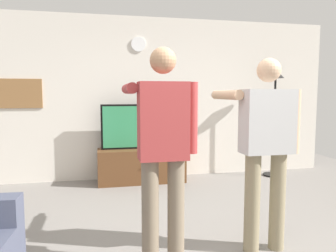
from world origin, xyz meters
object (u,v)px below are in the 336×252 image
object	(u,v)px
framed_picture	(17,93)
floor_lamp	(275,101)
person_standing_nearer_couch	(266,142)
person_standing_nearer_lamp	(163,145)
tv_stand	(142,165)
wall_clock	(138,44)
television	(141,126)

from	to	relation	value
framed_picture	floor_lamp	xyz separation A→B (m)	(4.21, -0.37, -0.12)
person_standing_nearer_couch	person_standing_nearer_lamp	bearing A→B (deg)	-174.70
floor_lamp	person_standing_nearer_couch	world-z (taller)	floor_lamp
person_standing_nearer_couch	tv_stand	bearing A→B (deg)	107.80
person_standing_nearer_lamp	person_standing_nearer_couch	xyz separation A→B (m)	(0.96, 0.09, -0.02)
wall_clock	floor_lamp	bearing A→B (deg)	-8.90
tv_stand	floor_lamp	xyz separation A→B (m)	(2.30, -0.07, 1.04)
tv_stand	wall_clock	size ratio (longest dim) A/B	5.80
wall_clock	person_standing_nearer_couch	xyz separation A→B (m)	(0.80, -2.79, -1.25)
floor_lamp	person_standing_nearer_couch	xyz separation A→B (m)	(-1.50, -2.43, -0.32)
wall_clock	floor_lamp	xyz separation A→B (m)	(2.30, -0.36, -0.93)
framed_picture	person_standing_nearer_couch	xyz separation A→B (m)	(2.71, -2.80, -0.44)
wall_clock	framed_picture	size ratio (longest dim) A/B	0.32
framed_picture	floor_lamp	size ratio (longest dim) A/B	0.41
floor_lamp	tv_stand	bearing A→B (deg)	178.25
television	floor_lamp	distance (m)	2.34
television	person_standing_nearer_couch	distance (m)	2.67
television	person_standing_nearer_lamp	distance (m)	2.64
person_standing_nearer_couch	floor_lamp	bearing A→B (deg)	58.35
wall_clock	framed_picture	world-z (taller)	wall_clock
television	person_standing_nearer_couch	world-z (taller)	person_standing_nearer_couch
person_standing_nearer_lamp	tv_stand	bearing A→B (deg)	86.55
wall_clock	person_standing_nearer_couch	distance (m)	3.16
television	framed_picture	world-z (taller)	framed_picture
wall_clock	person_standing_nearer_couch	world-z (taller)	wall_clock
tv_stand	television	world-z (taller)	television
floor_lamp	framed_picture	bearing A→B (deg)	175.04
tv_stand	person_standing_nearer_couch	bearing A→B (deg)	-72.20
floor_lamp	person_standing_nearer_lamp	distance (m)	3.53
person_standing_nearer_lamp	person_standing_nearer_couch	world-z (taller)	person_standing_nearer_lamp
person_standing_nearer_couch	framed_picture	bearing A→B (deg)	134.08
tv_stand	television	size ratio (longest dim) A/B	1.09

